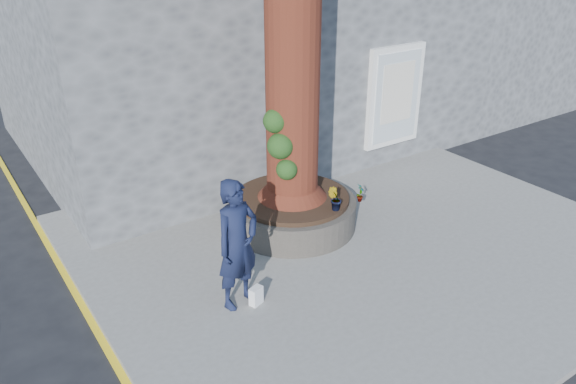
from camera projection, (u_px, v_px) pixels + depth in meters
ground at (324, 300)px, 8.44m from camera, size 120.00×120.00×0.00m
pavement at (357, 240)px, 9.92m from camera, size 9.00×8.00×0.12m
yellow_line at (102, 340)px, 7.64m from camera, size 0.10×30.00×0.01m
stone_shop at (229, 11)px, 13.68m from camera, size 10.30×8.30×6.30m
planter at (292, 211)px, 10.15m from camera, size 2.30×2.30×0.60m
man at (237, 244)px, 7.79m from camera, size 0.80×0.62×1.95m
woman at (278, 157)px, 11.29m from camera, size 0.89×0.82×1.49m
shopping_bag at (256, 296)px, 8.11m from camera, size 0.23×0.18×0.28m
plant_a at (360, 193)px, 9.75m from camera, size 0.21×0.21×0.34m
plant_b at (335, 199)px, 9.44m from camera, size 0.31×0.31×0.41m
plant_c at (289, 177)px, 10.34m from camera, size 0.19×0.19×0.34m
plant_d at (287, 188)px, 10.00m from camera, size 0.32×0.33×0.27m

